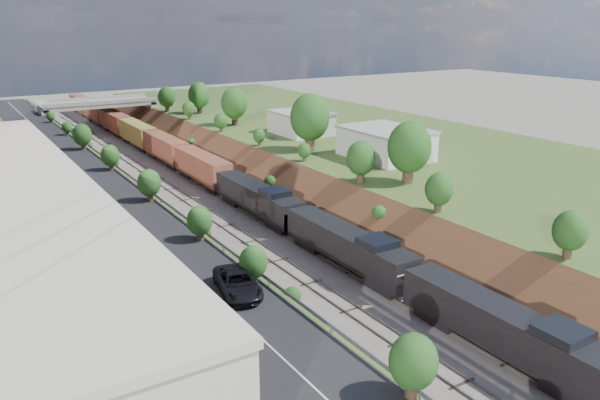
# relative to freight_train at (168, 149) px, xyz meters

# --- Properties ---
(platform_right) EXTENTS (44.00, 180.00, 5.00)m
(platform_right) POSITION_rel_freight_train_xyz_m (30.40, -24.85, -0.12)
(platform_right) COLOR #3E5D26
(platform_right) RESTS_ON ground
(embankment_left) EXTENTS (10.00, 180.00, 10.00)m
(embankment_left) POSITION_rel_freight_train_xyz_m (-13.60, -24.85, -2.62)
(embankment_left) COLOR brown
(embankment_left) RESTS_ON ground
(embankment_right) EXTENTS (10.00, 180.00, 10.00)m
(embankment_right) POSITION_rel_freight_train_xyz_m (8.40, -24.85, -2.62)
(embankment_right) COLOR brown
(embankment_right) RESTS_ON ground
(rail_left_track) EXTENTS (1.58, 180.00, 0.18)m
(rail_left_track) POSITION_rel_freight_train_xyz_m (-5.20, -24.85, -2.53)
(rail_left_track) COLOR gray
(rail_left_track) RESTS_ON ground
(rail_right_track) EXTENTS (1.58, 180.00, 0.18)m
(rail_right_track) POSITION_rel_freight_train_xyz_m (-0.00, -24.85, -2.53)
(rail_right_track) COLOR gray
(rail_right_track) RESTS_ON ground
(road) EXTENTS (8.00, 180.00, 0.10)m
(road) POSITION_rel_freight_train_xyz_m (-18.10, -24.85, 2.43)
(road) COLOR black
(road) RESTS_ON platform_left
(guardrail) EXTENTS (0.10, 171.00, 0.70)m
(guardrail) POSITION_rel_freight_train_xyz_m (-14.00, -25.05, 2.93)
(guardrail) COLOR #99999E
(guardrail) RESTS_ON platform_left
(overpass) EXTENTS (24.50, 8.30, 7.40)m
(overpass) POSITION_rel_freight_train_xyz_m (-2.60, 37.15, 2.30)
(overpass) COLOR gray
(overpass) RESTS_ON ground
(white_building_near) EXTENTS (9.00, 12.00, 4.00)m
(white_building_near) POSITION_rel_freight_train_xyz_m (20.90, -32.85, 4.38)
(white_building_near) COLOR silver
(white_building_near) RESTS_ON platform_right
(white_building_far) EXTENTS (8.00, 10.00, 3.60)m
(white_building_far) POSITION_rel_freight_train_xyz_m (20.40, -10.85, 4.18)
(white_building_far) COLOR silver
(white_building_far) RESTS_ON platform_right
(tree_right_large) EXTENTS (5.25, 5.25, 7.61)m
(tree_right_large) POSITION_rel_freight_train_xyz_m (14.40, -44.85, 6.77)
(tree_right_large) COLOR #473323
(tree_right_large) RESTS_ON platform_right
(tree_left_crest) EXTENTS (2.45, 2.45, 3.55)m
(tree_left_crest) POSITION_rel_freight_train_xyz_m (-14.40, -64.85, 4.42)
(tree_left_crest) COLOR #473323
(tree_left_crest) RESTS_ON platform_left
(freight_train) EXTENTS (3.06, 155.87, 4.57)m
(freight_train) POSITION_rel_freight_train_xyz_m (0.00, 0.00, 0.00)
(freight_train) COLOR black
(freight_train) RESTS_ON ground
(suv) EXTENTS (4.02, 6.40, 1.65)m
(suv) POSITION_rel_freight_train_xyz_m (-16.54, -61.14, 3.31)
(suv) COLOR black
(suv) RESTS_ON road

